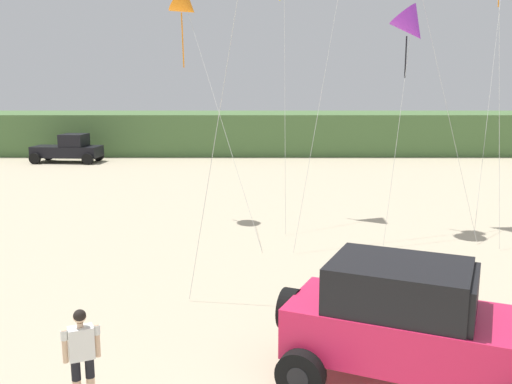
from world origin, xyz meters
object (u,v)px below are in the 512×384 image
object	(u,v)px
kite_blue_swept	(414,26)
kite_red_delta	(188,6)
distant_pickup	(72,149)
jeep	(417,325)
person_watching	(84,351)

from	to	relation	value
kite_blue_swept	kite_red_delta	world-z (taller)	kite_red_delta
kite_blue_swept	kite_red_delta	size ratio (longest dim) A/B	0.89
distant_pickup	kite_red_delta	xyz separation A→B (m)	(10.36, -16.44, 7.28)
distant_pickup	kite_red_delta	world-z (taller)	kite_red_delta
kite_blue_swept	jeep	bearing A→B (deg)	-103.62
jeep	kite_red_delta	size ratio (longest dim) A/B	0.56
person_watching	kite_blue_swept	world-z (taller)	kite_blue_swept
distant_pickup	kite_blue_swept	distance (m)	27.00
jeep	kite_red_delta	xyz separation A→B (m)	(-5.38, 13.27, 7.02)
person_watching	distant_pickup	bearing A→B (deg)	108.65
jeep	person_watching	bearing A→B (deg)	-175.20
person_watching	kite_red_delta	xyz separation A→B (m)	(0.17, 13.74, 7.28)
person_watching	kite_blue_swept	xyz separation A→B (m)	(8.22, 11.46, 6.30)
person_watching	distant_pickup	world-z (taller)	distant_pickup
kite_red_delta	distant_pickup	bearing A→B (deg)	122.21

